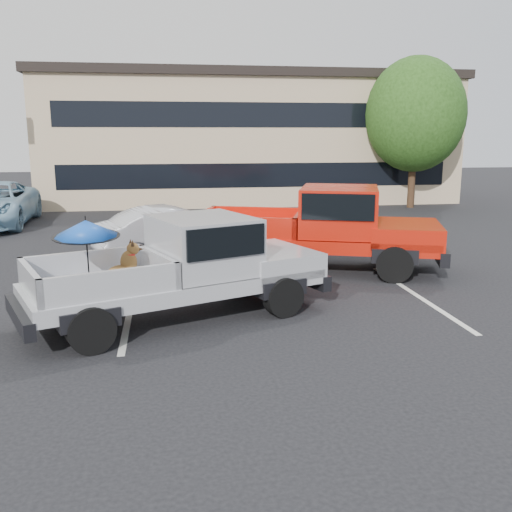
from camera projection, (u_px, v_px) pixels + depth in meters
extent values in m
plane|color=black|center=(302.00, 335.00, 9.78)|extent=(90.00, 90.00, 0.00)
cube|color=silver|center=(130.00, 308.00, 11.26)|extent=(0.12, 5.00, 0.01)
cube|color=silver|center=(417.00, 295.00, 12.17)|extent=(0.12, 5.00, 0.01)
cube|color=tan|center=(247.00, 141.00, 29.73)|extent=(20.00, 8.00, 6.00)
cube|color=black|center=(246.00, 79.00, 29.08)|extent=(20.40, 8.40, 0.40)
cube|color=black|center=(259.00, 175.00, 26.20)|extent=(18.00, 0.08, 1.10)
cube|color=black|center=(259.00, 115.00, 25.63)|extent=(18.00, 0.08, 1.10)
cylinder|color=#332114|center=(412.00, 178.00, 26.31)|extent=(0.32, 0.32, 2.73)
ellipsoid|color=#1F4012|center=(415.00, 115.00, 25.70)|extent=(4.46, 4.46, 5.13)
cylinder|color=#332114|center=(307.00, 167.00, 33.56)|extent=(0.32, 0.32, 2.86)
ellipsoid|color=#1F4012|center=(308.00, 115.00, 32.93)|extent=(4.68, 4.68, 5.38)
cylinder|color=black|center=(91.00, 330.00, 8.91)|extent=(0.81, 0.54, 0.76)
cylinder|color=black|center=(64.00, 301.00, 10.46)|extent=(0.81, 0.54, 0.76)
cylinder|color=black|center=(283.00, 297.00, 10.70)|extent=(0.81, 0.54, 0.76)
cylinder|color=black|center=(236.00, 276.00, 12.25)|extent=(0.81, 0.54, 0.76)
cube|color=#B8B9BF|center=(177.00, 283.00, 10.55)|extent=(5.72, 3.78, 0.28)
cube|color=#B8B9BF|center=(269.00, 260.00, 11.50)|extent=(2.10, 2.34, 0.46)
cube|color=black|center=(299.00, 274.00, 11.95)|extent=(0.91, 1.89, 0.30)
cube|color=black|center=(19.00, 316.00, 9.21)|extent=(0.89, 1.89, 0.28)
cube|color=#B8B9BF|center=(203.00, 245.00, 10.68)|extent=(2.21, 2.32, 1.05)
cube|color=black|center=(203.00, 234.00, 10.63)|extent=(2.11, 2.36, 0.55)
cube|color=black|center=(99.00, 291.00, 9.81)|extent=(2.82, 2.56, 0.10)
cube|color=#B8B9BF|center=(85.00, 264.00, 10.48)|extent=(2.17, 0.94, 0.50)
cube|color=#B8B9BF|center=(113.00, 286.00, 9.02)|extent=(2.17, 0.94, 0.50)
cube|color=#B8B9BF|center=(30.00, 283.00, 9.20)|extent=(0.77, 1.75, 0.50)
cube|color=#B8B9BF|center=(159.00, 267.00, 10.29)|extent=(0.77, 1.75, 0.50)
ellipsoid|color=brown|center=(120.00, 274.00, 10.16)|extent=(0.58, 0.54, 0.31)
cylinder|color=brown|center=(135.00, 275.00, 10.23)|extent=(0.07, 0.07, 0.23)
cylinder|color=brown|center=(133.00, 273.00, 10.36)|extent=(0.07, 0.07, 0.23)
ellipsoid|color=brown|center=(129.00, 262.00, 10.20)|extent=(0.37, 0.36, 0.42)
cylinder|color=red|center=(129.00, 255.00, 10.18)|extent=(0.21, 0.21, 0.04)
sphere|color=brown|center=(133.00, 249.00, 10.20)|extent=(0.23, 0.23, 0.23)
cone|color=black|center=(140.00, 249.00, 10.26)|extent=(0.19, 0.16, 0.11)
cone|color=black|center=(133.00, 243.00, 10.11)|extent=(0.08, 0.08, 0.12)
cone|color=black|center=(130.00, 242.00, 10.21)|extent=(0.08, 0.08, 0.12)
cylinder|color=brown|center=(111.00, 280.00, 10.09)|extent=(0.28, 0.05, 0.10)
cylinder|color=black|center=(88.00, 261.00, 9.54)|extent=(0.02, 0.10, 1.05)
cone|color=blue|center=(86.00, 228.00, 9.43)|extent=(1.10, 1.12, 0.36)
cylinder|color=black|center=(85.00, 219.00, 9.39)|extent=(0.02, 0.02, 0.10)
cylinder|color=black|center=(86.00, 236.00, 9.46)|extent=(1.10, 1.10, 0.09)
cylinder|color=black|center=(225.00, 258.00, 13.87)|extent=(0.90, 0.57, 0.85)
cylinder|color=black|center=(242.00, 242.00, 15.84)|extent=(0.90, 0.57, 0.85)
cylinder|color=black|center=(394.00, 264.00, 13.18)|extent=(0.90, 0.57, 0.85)
cylinder|color=black|center=(390.00, 247.00, 15.15)|extent=(0.90, 0.57, 0.85)
cube|color=red|center=(314.00, 240.00, 14.43)|extent=(6.38, 3.99, 0.31)
cube|color=red|center=(405.00, 233.00, 14.00)|extent=(2.28, 2.57, 0.51)
cube|color=black|center=(439.00, 252.00, 13.94)|extent=(0.92, 2.14, 0.33)
cube|color=black|center=(197.00, 243.00, 15.00)|extent=(0.90, 2.13, 0.31)
cube|color=red|center=(339.00, 211.00, 14.17)|extent=(2.41, 2.54, 1.17)
cube|color=black|center=(339.00, 202.00, 14.12)|extent=(2.29, 2.59, 0.61)
cube|color=black|center=(251.00, 235.00, 14.70)|extent=(3.09, 2.78, 0.11)
cube|color=red|center=(258.00, 217.00, 15.56)|extent=(2.46, 0.94, 0.56)
cube|color=red|center=(244.00, 229.00, 13.69)|extent=(2.46, 0.94, 0.56)
cube|color=red|center=(205.00, 221.00, 14.84)|extent=(0.78, 1.98, 0.56)
cube|color=red|center=(299.00, 224.00, 14.42)|extent=(0.78, 1.98, 0.56)
imported|color=#AFB0B6|center=(177.00, 233.00, 15.61)|extent=(4.64, 2.88, 1.44)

